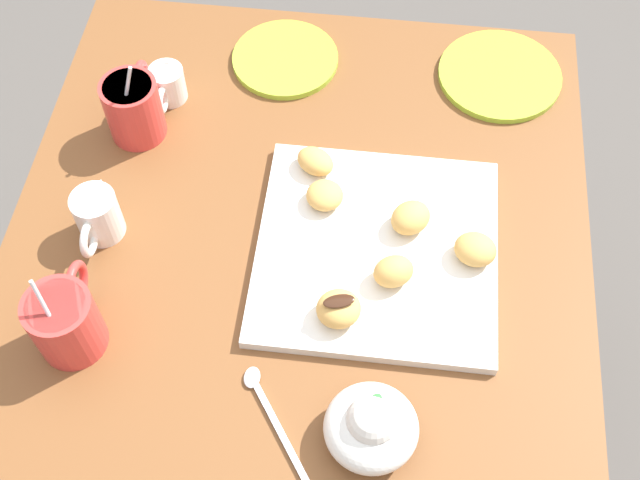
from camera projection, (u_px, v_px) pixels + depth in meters
name	position (u px, v px, depth m)	size (l,w,h in m)	color
ground_plane	(305.00, 429.00, 1.69)	(8.00, 8.00, 0.00)	#514C47
dining_table	(298.00, 296.00, 1.20)	(0.90, 0.79, 0.72)	brown
pastry_plate_square	(377.00, 251.00, 1.07)	(0.32, 0.32, 0.02)	silver
coffee_mug_red_left	(65.00, 320.00, 0.97)	(0.12, 0.08, 0.14)	red
coffee_mug_red_right	(133.00, 106.00, 1.15)	(0.12, 0.08, 0.15)	red
cream_pitcher_white	(97.00, 215.00, 1.06)	(0.10, 0.06, 0.07)	silver
ice_cream_bowl	(371.00, 426.00, 0.91)	(0.11, 0.11, 0.08)	silver
chocolate_sauce_pitcher	(167.00, 83.00, 1.20)	(0.09, 0.05, 0.06)	silver
saucer_lime_left	(500.00, 75.00, 1.24)	(0.19, 0.19, 0.01)	#9EC633
saucer_lime_right	(285.00, 59.00, 1.26)	(0.17, 0.17, 0.01)	#9EC633
loose_spoon_near_saucer	(270.00, 411.00, 0.96)	(0.14, 0.10, 0.01)	silver
beignet_0	(339.00, 309.00, 0.99)	(0.06, 0.05, 0.04)	#DBA351
chocolate_drizzle_0	(339.00, 301.00, 0.98)	(0.04, 0.02, 0.01)	#381E11
beignet_1	(475.00, 249.00, 1.04)	(0.05, 0.05, 0.03)	#DBA351
beignet_2	(325.00, 195.00, 1.09)	(0.05, 0.05, 0.03)	#DBA351
beignet_3	(393.00, 271.00, 1.02)	(0.05, 0.04, 0.04)	#DBA351
beignet_4	(315.00, 161.00, 1.12)	(0.04, 0.06, 0.03)	#DBA351
beignet_5	(411.00, 218.00, 1.07)	(0.05, 0.06, 0.04)	#DBA351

